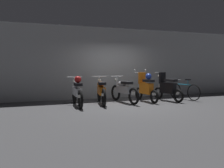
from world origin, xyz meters
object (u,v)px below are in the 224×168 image
motorbike_slot_4 (167,88)px  motorbike_slot_1 (101,91)px  motorbike_slot_0 (77,91)px  bicycle (184,91)px  motorbike_slot_2 (124,90)px  motorbike_slot_3 (146,87)px

motorbike_slot_4 → motorbike_slot_1: bearing=177.5°
motorbike_slot_0 → motorbike_slot_4: motorbike_slot_4 is taller
motorbike_slot_1 → bicycle: 3.74m
motorbike_slot_0 → bicycle: bearing=1.8°
motorbike_slot_0 → motorbike_slot_2: (1.88, 0.16, -0.04)m
motorbike_slot_2 → bicycle: size_ratio=1.13×
motorbike_slot_1 → motorbike_slot_2: bearing=1.4°
motorbike_slot_0 → motorbike_slot_3: size_ratio=1.16×
motorbike_slot_2 → motorbike_slot_4: motorbike_slot_4 is taller
motorbike_slot_4 → motorbike_slot_3: bearing=174.0°
motorbike_slot_2 → motorbike_slot_3: (0.94, -0.05, 0.08)m
motorbike_slot_2 → motorbike_slot_0: bearing=-175.0°
motorbike_slot_1 → motorbike_slot_4: bearing=-2.5°
motorbike_slot_2 → motorbike_slot_4: size_ratio=1.16×
motorbike_slot_3 → motorbike_slot_4: size_ratio=1.01×
motorbike_slot_1 → motorbike_slot_4: (2.81, -0.12, 0.03)m
bicycle → motorbike_slot_0: bearing=-178.2°
motorbike_slot_1 → motorbike_slot_2: size_ratio=1.00×
motorbike_slot_0 → motorbike_slot_3: 2.83m
motorbike_slot_2 → motorbike_slot_1: bearing=-178.6°
motorbike_slot_0 → motorbike_slot_2: size_ratio=1.01×
motorbike_slot_0 → motorbike_slot_4: size_ratio=1.17×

